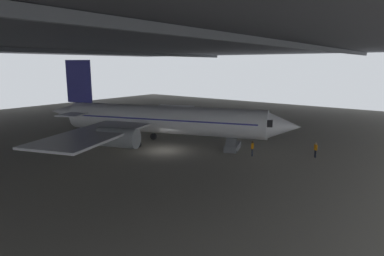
{
  "coord_description": "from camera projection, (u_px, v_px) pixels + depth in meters",
  "views": [
    {
      "loc": [
        -28.63,
        -26.17,
        10.38
      ],
      "look_at": [
        3.46,
        -1.67,
        2.48
      ],
      "focal_mm": 30.64,
      "sensor_mm": 36.0,
      "label": 1
    }
  ],
  "objects": [
    {
      "name": "crew_worker_near_nose",
      "position": [
        316.0,
        149.0,
        36.78
      ],
      "size": [
        0.41,
        0.43,
        1.74
      ],
      "color": "#232838",
      "rests_on": "ground_plane"
    },
    {
      "name": "crew_worker_by_stairs",
      "position": [
        252.0,
        148.0,
        37.33
      ],
      "size": [
        0.54,
        0.28,
        1.77
      ],
      "color": "#232838",
      "rests_on": "ground_plane"
    },
    {
      "name": "ground_plane",
      "position": [
        164.0,
        151.0,
        39.91
      ],
      "size": [
        110.0,
        110.0,
        0.0
      ],
      "primitive_type": "plane",
      "color": "gray"
    },
    {
      "name": "hangar_structure",
      "position": [
        88.0,
        40.0,
        45.43
      ],
      "size": [
        121.0,
        99.0,
        14.26
      ],
      "color": "#4C4F54",
      "rests_on": "ground_plane"
    },
    {
      "name": "airplane_main",
      "position": [
        159.0,
        119.0,
        42.33
      ],
      "size": [
        33.4,
        33.65,
        10.93
      ],
      "color": "white",
      "rests_on": "ground_plane"
    },
    {
      "name": "boarding_stairs",
      "position": [
        233.0,
        144.0,
        40.41
      ],
      "size": [
        4.32,
        2.67,
        4.55
      ],
      "color": "slate",
      "rests_on": "ground_plane"
    }
  ]
}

